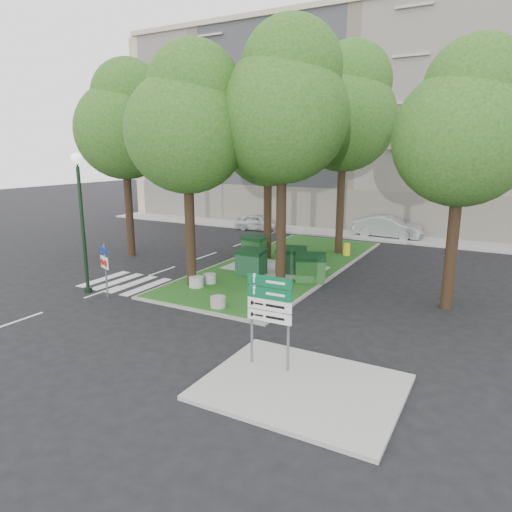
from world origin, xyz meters
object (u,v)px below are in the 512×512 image
Objects in this scene: tree_street_left at (125,121)px; tree_median_mid at (270,133)px; tree_street_right at (467,124)px; car_white at (258,222)px; tree_median_near_right at (285,103)px; car_silver at (388,227)px; dumpster_b at (251,262)px; tree_median_near_left at (189,120)px; traffic_sign_pole at (105,263)px; bollard_left at (196,282)px; directional_sign at (270,307)px; dumpster_c at (291,260)px; tree_median_far at (346,108)px; dumpster_d at (310,268)px; litter_bin at (347,249)px; dumpster_a at (255,246)px; bollard_mid at (210,278)px; bollard_right at (218,302)px.

tree_median_mid is at bearing 21.80° from tree_street_left.
car_white is (-15.19, 12.13, -6.37)m from tree_street_right.
tree_median_near_right reaches higher than car_silver.
dumpster_b is at bearing -160.17° from car_white.
tree_street_left is 10.90m from dumpster_b.
tree_median_near_left is 0.92× the size of tree_median_near_right.
tree_median_mid is at bearing 103.83° from dumpster_b.
tree_median_mid is 4.32× the size of traffic_sign_pole.
tree_median_near_left is 16.40× the size of bollard_left.
tree_street_left is 17.38m from directional_sign.
tree_median_far is at bearing 70.43° from dumpster_c.
dumpster_d is at bearing 174.71° from tree_street_right.
litter_bin is at bearing 64.76° from tree_median_near_left.
tree_median_near_right reaches higher than tree_median_mid.
litter_bin is 10.56m from car_white.
tree_median_near_left is 1.05× the size of tree_median_mid.
tree_street_right reaches higher than tree_median_mid.
litter_bin is (3.93, 9.29, 0.12)m from bollard_left.
car_white is (-11.37, 20.16, -1.27)m from directional_sign.
bollard_left is at bearing -108.95° from dumpster_b.
tree_median_near_right is 1.14× the size of tree_street_right.
tree_median_near_left is 0.88× the size of tree_median_far.
dumpster_d is (3.02, 0.25, 0.01)m from dumpster_b.
directional_sign reaches higher than dumpster_a.
tree_median_near_right is 19.39× the size of bollard_mid.
dumpster_a is at bearing 94.77° from bollard_left.
dumpster_b is (0.90, -3.68, -6.24)m from tree_median_mid.
tree_street_left is 4.75× the size of traffic_sign_pole.
bollard_mid is 8.79m from directional_sign.
tree_median_mid is at bearing 122.67° from dumpster_c.
tree_street_right reaches higher than dumpster_a.
car_white is (-8.39, 5.13, -7.71)m from tree_median_far.
directional_sign reaches higher than dumpster_b.
car_white is at bearing 108.59° from bollard_left.
dumpster_d is at bearing -24.86° from dumpster_a.
tree_median_near_right is at bearing -21.02° from dumpster_b.
dumpster_d is (0.71, -6.44, -7.58)m from tree_median_far.
dumpster_b is 9.94m from directional_sign.
directional_sign is (13.69, -9.02, -5.77)m from tree_street_left.
tree_median_near_left reaches higher than dumpster_c.
tree_street_right is at bearing -46.22° from litter_bin.
dumpster_d is 8.96m from directional_sign.
tree_median_near_left reaches higher than tree_median_mid.
dumpster_b is at bearing -155.79° from dumpster_c.
bollard_right is 18.24m from car_white.
dumpster_a reaches higher than bollard_left.
tree_median_near_right is 1.04× the size of tree_street_left.
dumpster_b is at bearing 68.62° from bollard_mid.
tree_median_mid is 6.28× the size of dumpster_c.
tree_median_far is 12.29m from tree_street_left.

